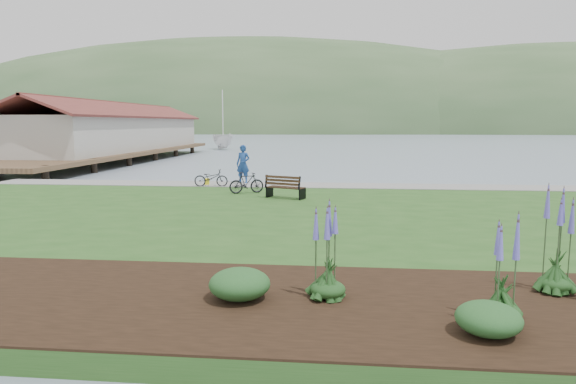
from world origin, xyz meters
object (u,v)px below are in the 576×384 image
Objects in this scene: park_bench at (284,187)px; sailboat at (223,149)px; person at (243,161)px; bicycle_a at (211,178)px.

sailboat is (-13.17, 45.98, -0.89)m from park_bench.
person is at bearing -104.43° from sailboat.
park_bench is 0.74× the size of person.
bicycle_a is (-1.29, -1.55, -0.73)m from person.
park_bench is 47.84m from sailboat.
park_bench is at bearing -135.93° from bicycle_a.
person reaches higher than bicycle_a.
person is 1.42× the size of bicycle_a.
person is at bearing 139.88° from park_bench.
sailboat is (-9.20, 42.44, -0.83)m from bicycle_a.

